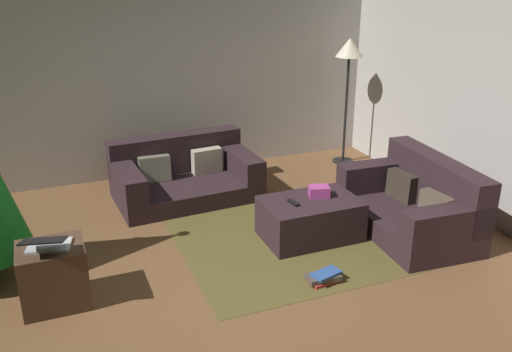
{
  "coord_description": "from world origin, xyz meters",
  "views": [
    {
      "loc": [
        -1.21,
        -3.73,
        2.65
      ],
      "look_at": [
        0.58,
        0.74,
        0.75
      ],
      "focal_mm": 38.9,
      "sensor_mm": 36.0,
      "label": 1
    }
  ],
  "objects_px": {
    "ottoman": "(310,219)",
    "book_stack": "(324,277)",
    "gift_box": "(319,191)",
    "corner_lamp": "(349,57)",
    "laptop": "(47,244)",
    "side_table": "(54,275)",
    "couch_right": "(416,204)",
    "couch_left": "(183,175)",
    "tv_remote": "(293,203)"
  },
  "relations": [
    {
      "from": "laptop",
      "to": "side_table",
      "type": "bearing_deg",
      "value": 76.26
    },
    {
      "from": "couch_right",
      "to": "tv_remote",
      "type": "height_order",
      "value": "couch_right"
    },
    {
      "from": "ottoman",
      "to": "gift_box",
      "type": "height_order",
      "value": "gift_box"
    },
    {
      "from": "ottoman",
      "to": "gift_box",
      "type": "relative_size",
      "value": 4.73
    },
    {
      "from": "laptop",
      "to": "couch_right",
      "type": "bearing_deg",
      "value": 1.12
    },
    {
      "from": "couch_left",
      "to": "gift_box",
      "type": "distance_m",
      "value": 1.8
    },
    {
      "from": "ottoman",
      "to": "tv_remote",
      "type": "relative_size",
      "value": 5.94
    },
    {
      "from": "side_table",
      "to": "laptop",
      "type": "relative_size",
      "value": 1.21
    },
    {
      "from": "couch_right",
      "to": "laptop",
      "type": "bearing_deg",
      "value": 94.53
    },
    {
      "from": "couch_left",
      "to": "side_table",
      "type": "bearing_deg",
      "value": 45.73
    },
    {
      "from": "gift_box",
      "to": "tv_remote",
      "type": "height_order",
      "value": "gift_box"
    },
    {
      "from": "couch_right",
      "to": "laptop",
      "type": "height_order",
      "value": "couch_right"
    },
    {
      "from": "laptop",
      "to": "book_stack",
      "type": "bearing_deg",
      "value": -12.4
    },
    {
      "from": "ottoman",
      "to": "couch_left",
      "type": "bearing_deg",
      "value": 120.5
    },
    {
      "from": "corner_lamp",
      "to": "gift_box",
      "type": "bearing_deg",
      "value": -126.89
    },
    {
      "from": "gift_box",
      "to": "corner_lamp",
      "type": "distance_m",
      "value": 2.42
    },
    {
      "from": "couch_right",
      "to": "gift_box",
      "type": "bearing_deg",
      "value": 75.78
    },
    {
      "from": "ottoman",
      "to": "laptop",
      "type": "relative_size",
      "value": 2.19
    },
    {
      "from": "gift_box",
      "to": "book_stack",
      "type": "bearing_deg",
      "value": -114.03
    },
    {
      "from": "tv_remote",
      "to": "side_table",
      "type": "height_order",
      "value": "side_table"
    },
    {
      "from": "couch_right",
      "to": "gift_box",
      "type": "relative_size",
      "value": 7.8
    },
    {
      "from": "corner_lamp",
      "to": "side_table",
      "type": "bearing_deg",
      "value": -151.74
    },
    {
      "from": "couch_left",
      "to": "ottoman",
      "type": "relative_size",
      "value": 1.76
    },
    {
      "from": "gift_box",
      "to": "laptop",
      "type": "bearing_deg",
      "value": -171.71
    },
    {
      "from": "tv_remote",
      "to": "corner_lamp",
      "type": "bearing_deg",
      "value": 40.7
    },
    {
      "from": "couch_left",
      "to": "book_stack",
      "type": "distance_m",
      "value": 2.43
    },
    {
      "from": "couch_right",
      "to": "book_stack",
      "type": "xyz_separation_m",
      "value": [
        -1.35,
        -0.55,
        -0.24
      ]
    },
    {
      "from": "side_table",
      "to": "laptop",
      "type": "distance_m",
      "value": 0.32
    },
    {
      "from": "couch_left",
      "to": "corner_lamp",
      "type": "relative_size",
      "value": 0.99
    },
    {
      "from": "tv_remote",
      "to": "gift_box",
      "type": "bearing_deg",
      "value": 4.93
    },
    {
      "from": "couch_right",
      "to": "side_table",
      "type": "distance_m",
      "value": 3.54
    },
    {
      "from": "gift_box",
      "to": "corner_lamp",
      "type": "xyz_separation_m",
      "value": [
        1.33,
        1.77,
        0.98
      ]
    },
    {
      "from": "laptop",
      "to": "corner_lamp",
      "type": "relative_size",
      "value": 0.26
    },
    {
      "from": "couch_left",
      "to": "gift_box",
      "type": "height_order",
      "value": "couch_left"
    },
    {
      "from": "couch_left",
      "to": "laptop",
      "type": "relative_size",
      "value": 3.84
    },
    {
      "from": "side_table",
      "to": "book_stack",
      "type": "distance_m",
      "value": 2.26
    },
    {
      "from": "laptop",
      "to": "book_stack",
      "type": "height_order",
      "value": "laptop"
    },
    {
      "from": "ottoman",
      "to": "gift_box",
      "type": "distance_m",
      "value": 0.29
    },
    {
      "from": "corner_lamp",
      "to": "book_stack",
      "type": "bearing_deg",
      "value": -123.06
    },
    {
      "from": "tv_remote",
      "to": "corner_lamp",
      "type": "height_order",
      "value": "corner_lamp"
    },
    {
      "from": "ottoman",
      "to": "gift_box",
      "type": "bearing_deg",
      "value": 26.35
    },
    {
      "from": "tv_remote",
      "to": "ottoman",
      "type": "bearing_deg",
      "value": -4.53
    },
    {
      "from": "couch_left",
      "to": "ottoman",
      "type": "xyz_separation_m",
      "value": [
        0.9,
        -1.53,
        -0.05
      ]
    },
    {
      "from": "ottoman",
      "to": "book_stack",
      "type": "height_order",
      "value": "ottoman"
    },
    {
      "from": "side_table",
      "to": "book_stack",
      "type": "bearing_deg",
      "value": -13.77
    },
    {
      "from": "laptop",
      "to": "corner_lamp",
      "type": "xyz_separation_m",
      "value": [
        3.92,
        2.15,
        0.86
      ]
    },
    {
      "from": "ottoman",
      "to": "book_stack",
      "type": "distance_m",
      "value": 0.86
    },
    {
      "from": "ottoman",
      "to": "corner_lamp",
      "type": "distance_m",
      "value": 2.65
    },
    {
      "from": "side_table",
      "to": "ottoman",
      "type": "bearing_deg",
      "value": 6.16
    },
    {
      "from": "couch_right",
      "to": "laptop",
      "type": "xyz_separation_m",
      "value": [
        -3.55,
        -0.07,
        0.29
      ]
    }
  ]
}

